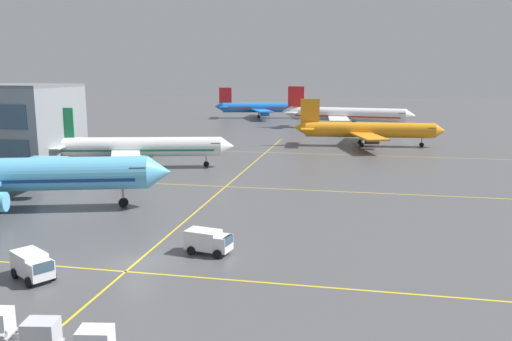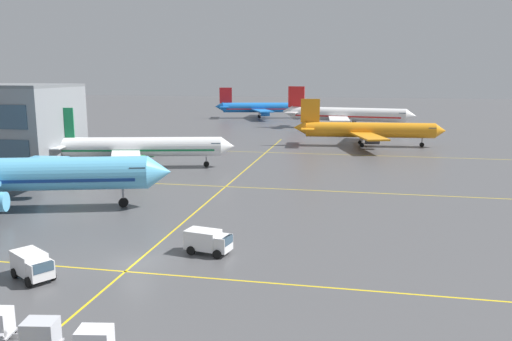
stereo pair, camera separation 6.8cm
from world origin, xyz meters
TOP-DOWN VIEW (x-y plane):
  - ground_plane at (0.00, 0.00)m, footprint 600.00×600.00m
  - airliner_front_gate at (-22.70, 13.29)m, footprint 38.68×32.99m
  - airliner_second_row at (-18.59, 42.57)m, footprint 32.54×27.66m
  - airliner_third_row at (20.24, 76.77)m, footprint 33.05×28.41m
  - airliner_far_left_stand at (14.54, 111.77)m, footprint 38.41×32.87m
  - airliner_far_right_stand at (-15.22, 141.98)m, footprint 34.21×29.05m
  - taxiway_markings at (0.00, 30.68)m, footprint 153.83×107.85m
  - service_truck_red_van at (-6.46, -4.82)m, footprint 4.45×3.76m
  - service_truck_catering at (5.46, 3.55)m, footprint 4.39×2.80m
  - baggage_cart_row_middle at (0.54, -14.36)m, footprint 2.85×1.98m

SIDE VIEW (x-z plane):
  - ground_plane at x=0.00m, z-range 0.00..0.00m
  - taxiway_markings at x=0.00m, z-range 0.00..0.01m
  - baggage_cart_row_middle at x=0.54m, z-range 0.07..1.93m
  - service_truck_red_van at x=-6.46m, z-range 0.13..2.23m
  - service_truck_catering at x=5.46m, z-range 0.13..2.23m
  - airliner_second_row at x=-18.59m, z-range -1.62..8.59m
  - airliner_third_row at x=20.24m, z-range -1.63..8.64m
  - airliner_far_right_stand at x=-15.22m, z-range -1.70..9.01m
  - airliner_far_left_stand at x=14.54m, z-range -1.89..10.05m
  - airliner_front_gate at x=-22.70m, z-range -1.94..10.29m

